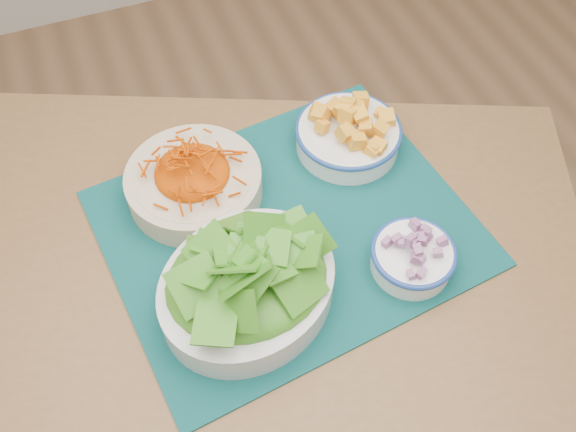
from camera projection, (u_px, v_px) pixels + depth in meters
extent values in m
cube|color=brown|center=(242.00, 272.00, 1.02)|extent=(1.30, 1.11, 0.04)
cylinder|color=brown|center=(54.00, 235.00, 1.51)|extent=(0.06, 0.06, 0.71)
cylinder|color=brown|center=(473.00, 248.00, 1.49)|extent=(0.06, 0.06, 0.71)
cube|color=#052E2F|center=(288.00, 228.00, 1.04)|extent=(0.61, 0.52, 0.00)
cylinder|color=beige|center=(194.00, 184.00, 1.06)|extent=(0.24, 0.24, 0.05)
ellipsoid|color=#CE4801|center=(191.00, 166.00, 1.02)|extent=(0.20, 0.20, 0.04)
cylinder|color=white|center=(348.00, 137.00, 1.12)|extent=(0.20, 0.20, 0.05)
torus|color=navy|center=(349.00, 130.00, 1.11)|extent=(0.19, 0.19, 0.01)
ellipsoid|color=#FFAE26|center=(350.00, 120.00, 1.09)|extent=(0.16, 0.16, 0.04)
ellipsoid|color=#246E11|center=(246.00, 269.00, 0.89)|extent=(0.24, 0.20, 0.06)
cylinder|color=white|center=(412.00, 259.00, 0.98)|extent=(0.14, 0.14, 0.04)
torus|color=navy|center=(414.00, 252.00, 0.96)|extent=(0.13, 0.13, 0.01)
ellipsoid|color=#6D1452|center=(416.00, 246.00, 0.95)|extent=(0.11, 0.11, 0.03)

